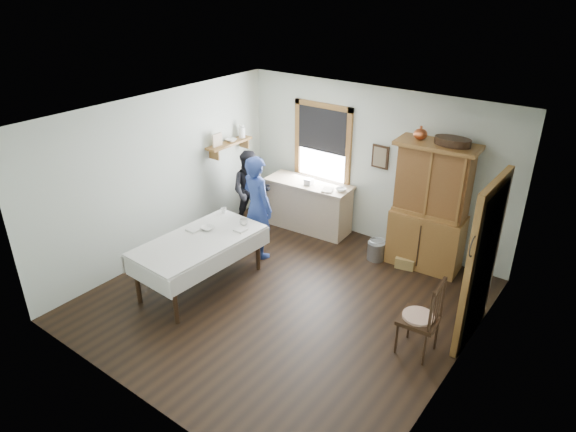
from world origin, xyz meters
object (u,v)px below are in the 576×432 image
at_px(dining_table, 201,262).
at_px(wicker_basket, 405,262).
at_px(work_counter, 308,205).
at_px(pail, 376,251).
at_px(figure_dark, 251,194).
at_px(spindle_chair, 419,316).
at_px(woman_blue, 257,211).
at_px(china_hutch, 430,207).

bearing_deg(dining_table, wicker_basket, 45.90).
xyz_separation_m(work_counter, pail, (1.56, -0.26, -0.30)).
bearing_deg(work_counter, pail, -13.52).
bearing_deg(wicker_basket, figure_dark, -171.87).
relative_size(spindle_chair, woman_blue, 0.67).
xyz_separation_m(work_counter, woman_blue, (-0.12, -1.30, 0.36)).
relative_size(spindle_chair, wicker_basket, 3.57).
bearing_deg(pail, dining_table, -127.61).
bearing_deg(china_hutch, dining_table, -137.49).
distance_m(china_hutch, pail, 1.17).
bearing_deg(wicker_basket, work_counter, 174.39).
bearing_deg(wicker_basket, spindle_chair, -61.39).
bearing_deg(pail, woman_blue, -148.15).
distance_m(wicker_basket, figure_dark, 3.00).
bearing_deg(china_hutch, figure_dark, -171.93).
height_order(work_counter, spindle_chair, spindle_chair).
distance_m(work_counter, china_hutch, 2.34).
bearing_deg(china_hutch, woman_blue, -154.54).
bearing_deg(spindle_chair, figure_dark, 155.54).
xyz_separation_m(dining_table, pail, (1.76, 2.29, -0.24)).
relative_size(woman_blue, figure_dark, 1.18).
xyz_separation_m(dining_table, figure_dark, (-0.64, 1.93, 0.29)).
relative_size(dining_table, spindle_chair, 1.83).
distance_m(dining_table, pail, 2.90).
xyz_separation_m(wicker_basket, figure_dark, (-2.91, -0.42, 0.60)).
relative_size(china_hutch, figure_dark, 1.51).
relative_size(work_counter, dining_table, 0.80).
bearing_deg(china_hutch, spindle_chair, -72.63).
bearing_deg(spindle_chair, china_hutch, 106.13).
bearing_deg(dining_table, china_hutch, 46.22).
distance_m(china_hutch, figure_dark, 3.20).
distance_m(pail, wicker_basket, 0.52).
xyz_separation_m(spindle_chair, woman_blue, (-3.17, 0.70, 0.27)).
bearing_deg(woman_blue, work_counter, -81.95).
bearing_deg(wicker_basket, china_hutch, 49.70).
xyz_separation_m(china_hutch, dining_table, (-2.47, -2.58, -0.64)).
relative_size(china_hutch, wicker_basket, 6.83).
bearing_deg(spindle_chair, dining_table, -175.32).
relative_size(china_hutch, spindle_chair, 1.91).
bearing_deg(spindle_chair, woman_blue, 162.64).
relative_size(dining_table, wicker_basket, 6.53).
height_order(dining_table, woman_blue, woman_blue).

